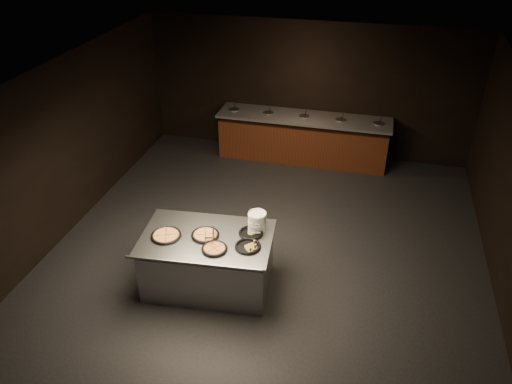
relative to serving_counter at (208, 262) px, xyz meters
The scene contains 11 objects.
room 1.49m from the serving_counter, 51.94° to the left, with size 7.02×8.02×2.92m.
salad_bar 4.47m from the serving_counter, 81.37° to the left, with size 3.70×0.83×1.18m.
serving_counter is the anchor object (origin of this frame).
plate_stack 0.97m from the serving_counter, 28.52° to the left, with size 0.27×0.27×0.28m, color white.
pan_veggie_whole 0.76m from the serving_counter, 166.91° to the right, with size 0.44×0.44×0.04m.
pan_cheese_whole 0.49m from the serving_counter, 141.92° to the left, with size 0.40×0.40×0.04m.
pan_cheese_slices_a 0.80m from the serving_counter, 20.64° to the left, with size 0.35×0.35×0.04m.
pan_cheese_slices_b 0.59m from the serving_counter, 51.54° to the right, with size 0.36×0.36×0.04m.
pan_veggie_slices 0.81m from the serving_counter, ahead, with size 0.36×0.36×0.04m.
server_left 0.54m from the serving_counter, 24.43° to the left, with size 0.16×0.28×0.15m.
server_right 0.57m from the serving_counter, 52.90° to the right, with size 0.27×0.20×0.15m.
Camera 1 is at (1.41, -6.25, 5.16)m, focal length 35.00 mm.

